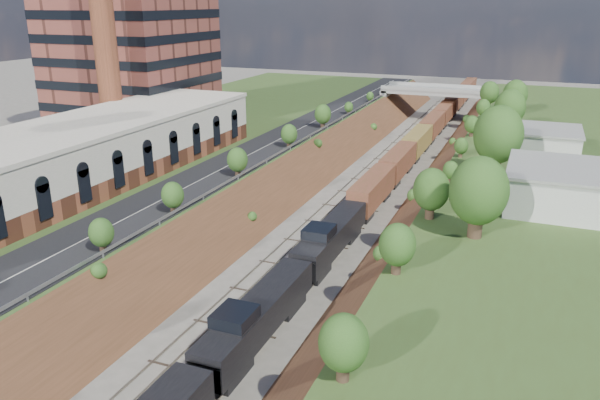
{
  "coord_description": "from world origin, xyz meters",
  "views": [
    {
      "loc": [
        20.74,
        -11.85,
        25.5
      ],
      "look_at": [
        -0.61,
        41.03,
        6.0
      ],
      "focal_mm": 35.0,
      "sensor_mm": 36.0,
      "label": 1
    }
  ],
  "objects": [
    {
      "name": "commercial_building",
      "position": [
        -28.0,
        38.0,
        8.51
      ],
      "size": [
        14.3,
        62.3,
        7.0
      ],
      "color": "brown",
      "rests_on": "platform_left"
    },
    {
      "name": "platform_left",
      "position": [
        -33.0,
        60.0,
        2.5
      ],
      "size": [
        44.0,
        180.0,
        5.0
      ],
      "primitive_type": "cube",
      "color": "#3E5623",
      "rests_on": "ground"
    },
    {
      "name": "tree_right_large",
      "position": [
        17.0,
        40.0,
        9.38
      ],
      "size": [
        5.25,
        5.25,
        7.61
      ],
      "color": "#473323",
      "rests_on": "platform_right"
    },
    {
      "name": "embankment_right",
      "position": [
        11.0,
        60.0,
        0.0
      ],
      "size": [
        10.0,
        180.0,
        10.0
      ],
      "primitive_type": "cube",
      "rotation": [
        0.0,
        0.79,
        0.0
      ],
      "color": "brown",
      "rests_on": "ground"
    },
    {
      "name": "white_building_far",
      "position": [
        23.0,
        74.0,
        6.8
      ],
      "size": [
        8.0,
        10.0,
        3.6
      ],
      "primitive_type": "cube",
      "color": "silver",
      "rests_on": "platform_right"
    },
    {
      "name": "road",
      "position": [
        -15.5,
        60.0,
        5.05
      ],
      "size": [
        8.0,
        180.0,
        0.1
      ],
      "primitive_type": "cube",
      "color": "black",
      "rests_on": "platform_left"
    },
    {
      "name": "tree_left_crest",
      "position": [
        -11.8,
        20.0,
        7.04
      ],
      "size": [
        2.45,
        2.45,
        3.55
      ],
      "color": "#473323",
      "rests_on": "platform_left"
    },
    {
      "name": "overpass",
      "position": [
        0.0,
        122.0,
        4.92
      ],
      "size": [
        24.5,
        8.3,
        7.4
      ],
      "color": "gray",
      "rests_on": "ground"
    },
    {
      "name": "rail_right_track",
      "position": [
        2.6,
        60.0,
        0.09
      ],
      "size": [
        1.58,
        180.0,
        0.18
      ],
      "primitive_type": "cube",
      "color": "gray",
      "rests_on": "ground"
    },
    {
      "name": "rail_left_track",
      "position": [
        -2.6,
        60.0,
        0.09
      ],
      "size": [
        1.58,
        180.0,
        0.18
      ],
      "primitive_type": "cube",
      "color": "gray",
      "rests_on": "ground"
    },
    {
      "name": "guardrail",
      "position": [
        -11.4,
        59.8,
        5.55
      ],
      "size": [
        0.1,
        171.0,
        0.7
      ],
      "color": "#99999E",
      "rests_on": "platform_left"
    },
    {
      "name": "smokestack",
      "position": [
        -36.0,
        56.0,
        25.0
      ],
      "size": [
        3.2,
        3.2,
        40.0
      ],
      "primitive_type": "cylinder",
      "color": "brown",
      "rests_on": "platform_left"
    },
    {
      "name": "freight_train",
      "position": [
        2.6,
        87.13,
        2.45
      ],
      "size": [
        2.75,
        170.26,
        4.55
      ],
      "color": "black",
      "rests_on": "ground"
    },
    {
      "name": "embankment_left",
      "position": [
        -11.0,
        60.0,
        0.0
      ],
      "size": [
        10.0,
        180.0,
        10.0
      ],
      "primitive_type": "cube",
      "rotation": [
        0.0,
        0.79,
        0.0
      ],
      "color": "brown",
      "rests_on": "ground"
    },
    {
      "name": "white_building_near",
      "position": [
        23.5,
        52.0,
        7.0
      ],
      "size": [
        9.0,
        12.0,
        4.0
      ],
      "primitive_type": "cube",
      "color": "silver",
      "rests_on": "platform_right"
    }
  ]
}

